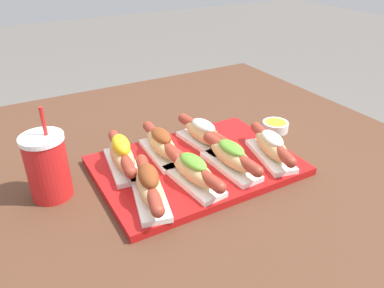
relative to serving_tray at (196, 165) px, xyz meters
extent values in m
cube|color=#4C2D1E|center=(0.03, 0.05, -0.37)|extent=(1.17, 1.18, 0.73)
cube|color=#B71414|center=(0.00, 0.00, 0.00)|extent=(0.46, 0.32, 0.02)
cube|color=white|center=(-0.15, -0.08, 0.02)|extent=(0.10, 0.17, 0.01)
ellipsoid|color=tan|center=(-0.15, -0.08, 0.04)|extent=(0.08, 0.15, 0.04)
cylinder|color=maroon|center=(-0.15, -0.08, 0.05)|extent=(0.07, 0.18, 0.03)
sphere|color=maroon|center=(-0.18, -0.17, 0.05)|extent=(0.03, 0.03, 0.03)
sphere|color=maroon|center=(-0.13, 0.01, 0.05)|extent=(0.03, 0.03, 0.03)
ellipsoid|color=brown|center=(-0.15, -0.08, 0.07)|extent=(0.06, 0.09, 0.04)
cube|color=white|center=(-0.05, -0.07, 0.02)|extent=(0.08, 0.17, 0.01)
ellipsoid|color=tan|center=(-0.05, -0.07, 0.04)|extent=(0.06, 0.15, 0.04)
cylinder|color=maroon|center=(-0.05, -0.07, 0.05)|extent=(0.04, 0.18, 0.03)
sphere|color=maroon|center=(-0.04, -0.16, 0.05)|extent=(0.03, 0.03, 0.03)
sphere|color=maroon|center=(-0.06, 0.02, 0.05)|extent=(0.03, 0.03, 0.03)
ellipsoid|color=#5B992D|center=(-0.05, -0.07, 0.06)|extent=(0.05, 0.08, 0.02)
cube|color=white|center=(0.06, -0.06, 0.02)|extent=(0.07, 0.17, 0.01)
ellipsoid|color=tan|center=(0.06, -0.06, 0.04)|extent=(0.06, 0.15, 0.04)
cylinder|color=maroon|center=(0.06, -0.06, 0.05)|extent=(0.04, 0.18, 0.03)
sphere|color=maroon|center=(0.06, -0.15, 0.05)|extent=(0.03, 0.03, 0.03)
sphere|color=maroon|center=(0.05, 0.03, 0.05)|extent=(0.03, 0.03, 0.03)
ellipsoid|color=#5B992D|center=(0.06, -0.06, 0.06)|extent=(0.04, 0.08, 0.02)
cube|color=white|center=(0.17, -0.07, 0.02)|extent=(0.10, 0.17, 0.01)
ellipsoid|color=tan|center=(0.17, -0.07, 0.04)|extent=(0.08, 0.15, 0.04)
cylinder|color=maroon|center=(0.17, -0.07, 0.05)|extent=(0.07, 0.18, 0.03)
sphere|color=maroon|center=(0.15, -0.16, 0.05)|extent=(0.03, 0.03, 0.03)
sphere|color=maroon|center=(0.19, 0.02, 0.05)|extent=(0.03, 0.03, 0.03)
ellipsoid|color=silver|center=(0.17, -0.07, 0.06)|extent=(0.06, 0.09, 0.02)
cube|color=white|center=(-0.16, 0.06, 0.02)|extent=(0.08, 0.17, 0.01)
ellipsoid|color=tan|center=(-0.16, 0.06, 0.04)|extent=(0.07, 0.15, 0.04)
cylinder|color=maroon|center=(-0.16, 0.06, 0.05)|extent=(0.05, 0.18, 0.03)
sphere|color=maroon|center=(-0.17, -0.03, 0.05)|extent=(0.03, 0.03, 0.03)
sphere|color=maroon|center=(-0.15, 0.15, 0.05)|extent=(0.03, 0.03, 0.03)
ellipsoid|color=yellow|center=(-0.16, 0.06, 0.07)|extent=(0.05, 0.08, 0.04)
cube|color=white|center=(-0.06, 0.07, 0.02)|extent=(0.07, 0.17, 0.01)
ellipsoid|color=tan|center=(-0.06, 0.07, 0.04)|extent=(0.05, 0.15, 0.04)
cylinder|color=maroon|center=(-0.06, 0.07, 0.05)|extent=(0.03, 0.18, 0.03)
sphere|color=maroon|center=(-0.06, -0.02, 0.05)|extent=(0.03, 0.03, 0.03)
sphere|color=maroon|center=(-0.05, 0.16, 0.05)|extent=(0.03, 0.03, 0.03)
ellipsoid|color=brown|center=(-0.06, 0.07, 0.06)|extent=(0.04, 0.08, 0.03)
cube|color=white|center=(0.06, 0.07, 0.02)|extent=(0.08, 0.17, 0.01)
ellipsoid|color=tan|center=(0.06, 0.07, 0.04)|extent=(0.06, 0.15, 0.04)
cylinder|color=maroon|center=(0.06, 0.07, 0.05)|extent=(0.05, 0.18, 0.03)
sphere|color=maroon|center=(0.07, -0.02, 0.05)|extent=(0.03, 0.03, 0.03)
sphere|color=maroon|center=(0.05, 0.16, 0.05)|extent=(0.03, 0.03, 0.03)
ellipsoid|color=silver|center=(0.06, 0.07, 0.06)|extent=(0.05, 0.08, 0.02)
cylinder|color=silver|center=(0.30, 0.06, 0.00)|extent=(0.07, 0.07, 0.03)
cylinder|color=yellow|center=(0.30, 0.06, 0.01)|extent=(0.06, 0.06, 0.01)
cylinder|color=red|center=(-0.32, 0.06, 0.06)|extent=(0.08, 0.08, 0.13)
cylinder|color=white|center=(-0.32, 0.06, 0.13)|extent=(0.09, 0.09, 0.01)
cylinder|color=red|center=(-0.31, 0.06, 0.16)|extent=(0.01, 0.01, 0.06)
camera|label=1|loc=(-0.38, -0.66, 0.48)|focal=35.00mm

